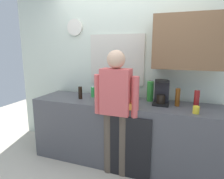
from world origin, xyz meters
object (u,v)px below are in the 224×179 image
Objects in this scene: mixing_bowl at (130,105)px; potted_plant at (133,90)px; bottle_red_vinegar at (197,99)px; cup_yellow_cup at (196,110)px; bottle_clear_soda at (150,91)px; person_at_sink at (116,104)px; bottle_dark_sauce at (80,93)px; dish_soap at (93,92)px; coffee_maker at (162,93)px; bottle_amber_beer at (178,97)px.

potted_plant is at bearing 99.94° from mixing_bowl.
cup_yellow_cup is (-0.01, -0.23, -0.07)m from bottle_red_vinegar.
bottle_clear_soda is 0.61m from bottle_red_vinegar.
cup_yellow_cup is 0.05× the size of person_at_sink.
bottle_clear_soda is at bearing 42.27° from person_at_sink.
bottle_dark_sauce and dish_soap have the same top height.
coffee_maker reaches higher than bottle_amber_beer.
cup_yellow_cup is at bearing -25.60° from potted_plant.
bottle_clear_soda reaches higher than bottle_red_vinegar.
person_at_sink reaches higher than bottle_dark_sauce.
potted_plant reaches higher than bottle_red_vinegar.
bottle_red_vinegar reaches higher than cup_yellow_cup.
cup_yellow_cup is 0.92m from person_at_sink.
bottle_amber_beer is 1.05× the size of mixing_bowl.
person_at_sink is (-0.70, -0.35, -0.06)m from bottle_amber_beer.
dish_soap is at bearing 177.42° from bottle_red_vinegar.
person_at_sink reaches higher than mixing_bowl.
potted_plant is 1.28× the size of dish_soap.
coffee_maker is at bearing 22.87° from person_at_sink.
bottle_dark_sauce reaches higher than cup_yellow_cup.
bottle_dark_sauce is 0.20m from dish_soap.
bottle_clear_soda is 0.69m from cup_yellow_cup.
bottle_clear_soda reaches higher than bottle_dark_sauce.
mixing_bowl is 0.47m from potted_plant.
coffee_maker is at bearing 178.07° from bottle_red_vinegar.
potted_plant is (-0.85, 0.17, 0.02)m from bottle_red_vinegar.
bottle_clear_soda is at bearing -8.63° from potted_plant.
bottle_red_vinegar is (0.42, -0.01, -0.04)m from coffee_maker.
dish_soap is (-1.01, 0.05, -0.07)m from coffee_maker.
potted_plant is at bearing 165.08° from bottle_amber_beer.
coffee_maker reaches higher than bottle_dark_sauce.
bottle_clear_soda reaches higher than mixing_bowl.
mixing_bowl is (-0.35, -0.29, -0.11)m from coffee_maker.
bottle_amber_beer is at bearing -19.12° from bottle_clear_soda.
bottle_clear_soda is at bearing 13.26° from bottle_dark_sauce.
bottle_amber_beer is at bearing -2.31° from coffee_maker.
bottle_red_vinegar reaches higher than mixing_bowl.
bottle_clear_soda is 1.00m from bottle_dark_sauce.
bottle_clear_soda reaches higher than cup_yellow_cup.
coffee_maker is 0.21× the size of person_at_sink.
bottle_amber_beer is 1.22m from dish_soap.
person_at_sink is at bearing -159.79° from bottle_red_vinegar.
bottle_red_vinegar is at bearing 19.76° from mixing_bowl.
bottle_amber_beer is at bearing 132.21° from cup_yellow_cup.
cup_yellow_cup is (1.55, -0.13, -0.05)m from bottle_dark_sauce.
person_at_sink reaches higher than cup_yellow_cup.
bottle_amber_beer is 1.28× the size of dish_soap.
coffee_maker is 1.83× the size of bottle_dark_sauce.
bottle_red_vinegar is 0.87m from potted_plant.
bottle_clear_soda is 1.56× the size of dish_soap.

